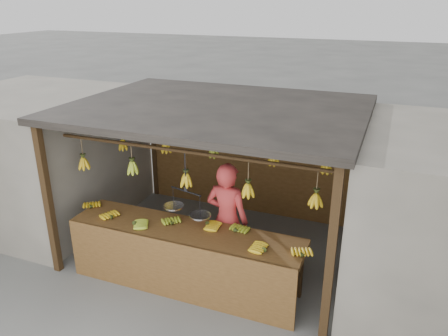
% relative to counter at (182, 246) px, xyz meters
% --- Properties ---
extents(ground, '(80.00, 80.00, 0.00)m').
position_rel_counter_xyz_m(ground, '(0.02, 1.23, -0.70)').
color(ground, '#5B5B57').
extents(stall, '(4.30, 3.30, 2.40)m').
position_rel_counter_xyz_m(stall, '(0.02, 1.55, 1.27)').
color(stall, black).
rests_on(stall, ground).
extents(neighbor_left, '(3.00, 3.00, 2.30)m').
position_rel_counter_xyz_m(neighbor_left, '(-3.58, 1.23, 0.45)').
color(neighbor_left, slate).
rests_on(neighbor_left, ground).
extents(counter, '(3.52, 0.76, 0.96)m').
position_rel_counter_xyz_m(counter, '(0.00, 0.00, 0.00)').
color(counter, '#57391A').
rests_on(counter, ground).
extents(hanging_bananas, '(3.64, 2.18, 0.39)m').
position_rel_counter_xyz_m(hanging_bananas, '(0.01, 1.23, 0.91)').
color(hanging_bananas, gold).
rests_on(hanging_bananas, ground).
extents(balance_scale, '(0.75, 0.40, 0.88)m').
position_rel_counter_xyz_m(balance_scale, '(-0.02, 0.23, 0.47)').
color(balance_scale, black).
rests_on(balance_scale, ground).
extents(vendor, '(0.67, 0.46, 1.76)m').
position_rel_counter_xyz_m(vendor, '(0.42, 0.63, 0.17)').
color(vendor, '#BF3333').
rests_on(vendor, ground).
extents(bag_bundles, '(0.08, 0.26, 1.24)m').
position_rel_counter_xyz_m(bag_bundles, '(1.96, 2.58, 0.32)').
color(bag_bundles, red).
rests_on(bag_bundles, ground).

